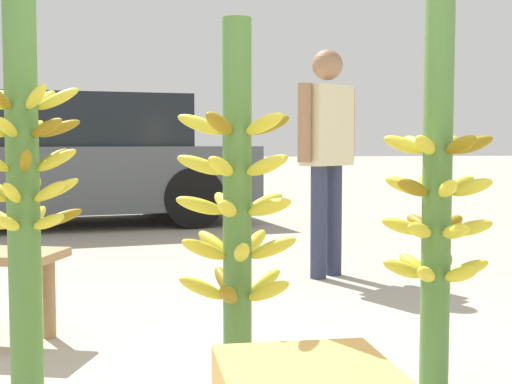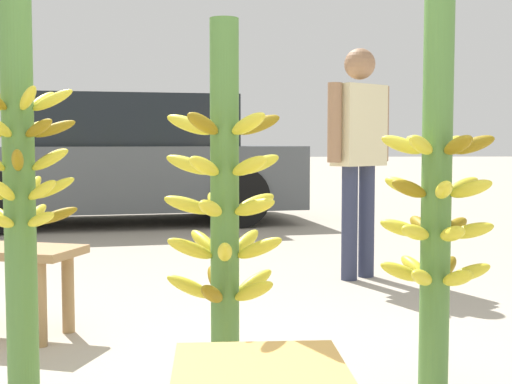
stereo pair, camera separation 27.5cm
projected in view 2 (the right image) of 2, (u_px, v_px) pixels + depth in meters
The scene contains 5 objects.
banana_stalk_left at pixel (19, 183), 2.40m from camera, with size 0.39×0.39×1.54m.
banana_stalk_center at pixel (225, 216), 2.35m from camera, with size 0.41×0.41×1.34m.
banana_stalk_right at pixel (436, 197), 2.53m from camera, with size 0.41×0.41×1.52m.
vendor_person at pixel (359, 142), 4.81m from camera, with size 0.52×0.42×1.56m.
parked_car at pixel (120, 162), 8.20m from camera, with size 4.35×2.49×1.45m.
Camera 2 is at (-0.09, -1.99, 0.94)m, focal length 50.00 mm.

